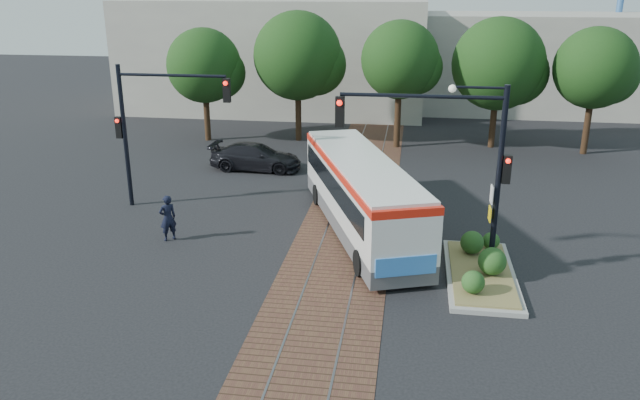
{
  "coord_description": "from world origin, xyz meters",
  "views": [
    {
      "loc": [
        2.35,
        -19.98,
        9.01
      ],
      "look_at": [
        -0.83,
        1.23,
        1.6
      ],
      "focal_mm": 35.0,
      "sensor_mm": 36.0,
      "label": 1
    }
  ],
  "objects": [
    {
      "name": "ground",
      "position": [
        0.0,
        0.0,
        0.0
      ],
      "size": [
        120.0,
        120.0,
        0.0
      ],
      "primitive_type": "plane",
      "color": "black",
      "rests_on": "ground"
    },
    {
      "name": "trackbed",
      "position": [
        0.0,
        4.0,
        0.01
      ],
      "size": [
        3.6,
        40.0,
        0.02
      ],
      "color": "brown",
      "rests_on": "ground"
    },
    {
      "name": "tree_row",
      "position": [
        1.21,
        16.42,
        4.85
      ],
      "size": [
        26.4,
        5.6,
        7.67
      ],
      "color": "#382314",
      "rests_on": "ground"
    },
    {
      "name": "warehouses",
      "position": [
        -0.53,
        28.75,
        3.81
      ],
      "size": [
        40.0,
        13.0,
        8.0
      ],
      "color": "#ADA899",
      "rests_on": "ground"
    },
    {
      "name": "city_bus",
      "position": [
        0.56,
        2.49,
        1.58
      ],
      "size": [
        5.73,
        10.73,
        2.84
      ],
      "rotation": [
        0.0,
        0.0,
        0.35
      ],
      "color": "#49494B",
      "rests_on": "ground"
    },
    {
      "name": "traffic_island",
      "position": [
        4.82,
        -0.9,
        0.33
      ],
      "size": [
        2.2,
        5.2,
        1.13
      ],
      "color": "gray",
      "rests_on": "ground"
    },
    {
      "name": "signal_pole_main",
      "position": [
        3.86,
        -0.81,
        4.16
      ],
      "size": [
        5.49,
        0.46,
        6.0
      ],
      "color": "black",
      "rests_on": "ground"
    },
    {
      "name": "signal_pole_left",
      "position": [
        -8.37,
        4.0,
        3.86
      ],
      "size": [
        4.99,
        0.34,
        6.0
      ],
      "color": "black",
      "rests_on": "ground"
    },
    {
      "name": "officer",
      "position": [
        -6.41,
        0.47,
        0.87
      ],
      "size": [
        0.75,
        0.74,
        1.75
      ],
      "primitive_type": "imported",
      "rotation": [
        0.0,
        0.0,
        3.88
      ],
      "color": "black",
      "rests_on": "ground"
    },
    {
      "name": "parked_car",
      "position": [
        -5.51,
        10.13,
        0.68
      ],
      "size": [
        4.73,
        2.06,
        1.35
      ],
      "primitive_type": "imported",
      "rotation": [
        0.0,
        0.0,
        1.53
      ],
      "color": "black",
      "rests_on": "ground"
    }
  ]
}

